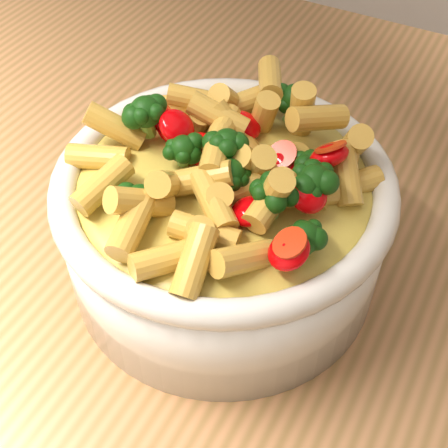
% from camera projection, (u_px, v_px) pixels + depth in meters
% --- Properties ---
extents(table, '(1.20, 0.80, 0.90)m').
position_uv_depth(table, '(364.00, 344.00, 0.58)').
color(table, '#AF774B').
rests_on(table, ground).
extents(serving_bowl, '(0.25, 0.25, 0.11)m').
position_uv_depth(serving_bowl, '(224.00, 223.00, 0.47)').
color(serving_bowl, silver).
rests_on(serving_bowl, table).
extents(pasta_salad, '(0.20, 0.20, 0.04)m').
position_uv_depth(pasta_salad, '(224.00, 156.00, 0.42)').
color(pasta_salad, gold).
rests_on(pasta_salad, serving_bowl).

